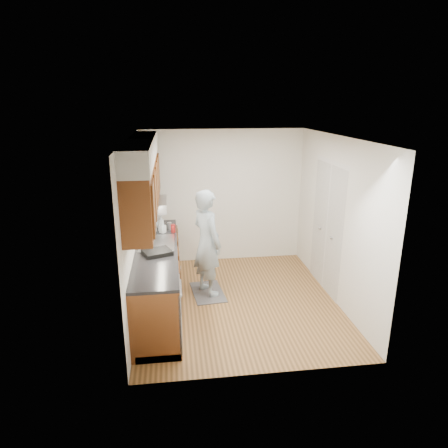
% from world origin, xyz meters
% --- Properties ---
extents(floor, '(3.50, 3.50, 0.00)m').
position_xyz_m(floor, '(0.00, 0.00, 0.00)').
color(floor, '#9B6C3A').
rests_on(floor, ground).
extents(ceiling, '(3.50, 3.50, 0.00)m').
position_xyz_m(ceiling, '(0.00, 0.00, 2.50)').
color(ceiling, white).
rests_on(ceiling, wall_left).
extents(wall_left, '(0.02, 3.50, 2.50)m').
position_xyz_m(wall_left, '(-1.50, 0.00, 1.25)').
color(wall_left, silver).
rests_on(wall_left, floor).
extents(wall_right, '(0.02, 3.50, 2.50)m').
position_xyz_m(wall_right, '(1.50, 0.00, 1.25)').
color(wall_right, silver).
rests_on(wall_right, floor).
extents(wall_back, '(3.00, 0.02, 2.50)m').
position_xyz_m(wall_back, '(0.00, 1.75, 1.25)').
color(wall_back, silver).
rests_on(wall_back, floor).
extents(counter, '(0.64, 2.80, 1.30)m').
position_xyz_m(counter, '(-1.20, -0.00, 0.49)').
color(counter, brown).
rests_on(counter, floor).
extents(upper_cabinets, '(0.47, 2.80, 1.21)m').
position_xyz_m(upper_cabinets, '(-1.33, 0.05, 1.95)').
color(upper_cabinets, brown).
rests_on(upper_cabinets, wall_left).
extents(closet_door, '(0.02, 1.22, 2.05)m').
position_xyz_m(closet_door, '(1.49, 0.30, 1.02)').
color(closet_door, white).
rests_on(closet_door, wall_right).
extents(floor_mat, '(0.56, 0.85, 0.02)m').
position_xyz_m(floor_mat, '(-0.43, 0.34, 0.01)').
color(floor_mat, '#5C5C5E').
rests_on(floor_mat, floor).
extents(person, '(0.72, 0.81, 1.92)m').
position_xyz_m(person, '(-0.43, 0.34, 0.98)').
color(person, '#93A7B3').
rests_on(person, floor_mat).
extents(soap_bottle_a, '(0.14, 0.14, 0.27)m').
position_xyz_m(soap_bottle_a, '(-1.14, 0.76, 1.08)').
color(soap_bottle_a, silver).
rests_on(soap_bottle_a, counter).
extents(soap_bottle_b, '(0.12, 0.12, 0.19)m').
position_xyz_m(soap_bottle_b, '(-1.12, 0.69, 1.03)').
color(soap_bottle_b, silver).
rests_on(soap_bottle_b, counter).
extents(soap_bottle_c, '(0.19, 0.19, 0.18)m').
position_xyz_m(soap_bottle_c, '(-1.24, 0.97, 1.03)').
color(soap_bottle_c, silver).
rests_on(soap_bottle_c, counter).
extents(soda_can, '(0.09, 0.09, 0.13)m').
position_xyz_m(soda_can, '(-0.95, 0.68, 1.01)').
color(soda_can, red).
rests_on(soda_can, counter).
extents(steel_can, '(0.09, 0.09, 0.13)m').
position_xyz_m(steel_can, '(-1.01, 0.83, 1.00)').
color(steel_can, '#A5A5AA').
rests_on(steel_can, counter).
extents(dish_rack, '(0.45, 0.42, 0.06)m').
position_xyz_m(dish_rack, '(-1.18, -0.26, 0.97)').
color(dish_rack, black).
rests_on(dish_rack, counter).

